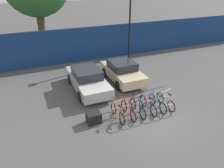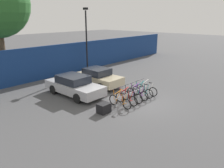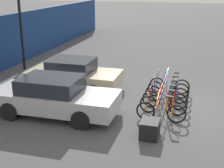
% 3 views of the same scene
% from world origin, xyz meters
% --- Properties ---
extents(ground_plane, '(120.00, 120.00, 0.00)m').
position_xyz_m(ground_plane, '(0.00, 0.00, 0.00)').
color(ground_plane, '#4C4C4F').
extents(hoarding_wall, '(36.00, 0.16, 2.86)m').
position_xyz_m(hoarding_wall, '(0.00, 9.50, 1.43)').
color(hoarding_wall, navy).
rests_on(hoarding_wall, ground).
extents(bike_rack, '(3.48, 0.04, 0.57)m').
position_xyz_m(bike_rack, '(-0.07, 0.68, 0.48)').
color(bike_rack, gray).
rests_on(bike_rack, ground).
extents(bicycle_orange, '(0.68, 1.71, 1.05)m').
position_xyz_m(bicycle_orange, '(-1.53, 0.53, 0.38)').
color(bicycle_orange, black).
rests_on(bicycle_orange, ground).
extents(bicycle_red, '(0.68, 1.71, 1.05)m').
position_xyz_m(bicycle_red, '(-0.91, 0.53, 0.38)').
color(bicycle_red, black).
rests_on(bicycle_red, ground).
extents(bicycle_black, '(0.68, 1.71, 1.05)m').
position_xyz_m(bicycle_black, '(-0.36, 0.53, 0.38)').
color(bicycle_black, black).
rests_on(bicycle_black, ground).
extents(bicycle_purple, '(0.68, 1.71, 1.05)m').
position_xyz_m(bicycle_purple, '(0.29, 0.53, 0.38)').
color(bicycle_purple, black).
rests_on(bicycle_purple, ground).
extents(bicycle_teal, '(0.68, 1.71, 1.05)m').
position_xyz_m(bicycle_teal, '(0.87, 0.53, 0.38)').
color(bicycle_teal, black).
rests_on(bicycle_teal, ground).
extents(bicycle_white, '(0.68, 1.71, 1.05)m').
position_xyz_m(bicycle_white, '(1.40, 0.53, 0.38)').
color(bicycle_white, black).
rests_on(bicycle_white, ground).
extents(car_silver, '(1.91, 4.52, 1.40)m').
position_xyz_m(car_silver, '(-1.96, 4.28, 0.69)').
color(car_silver, '#B7B7BC').
rests_on(car_silver, ground).
extents(car_beige, '(1.91, 4.00, 1.40)m').
position_xyz_m(car_beige, '(0.66, 4.59, 0.69)').
color(car_beige, '#C1B28E').
rests_on(car_beige, ground).
extents(lamp_post, '(0.24, 0.44, 6.05)m').
position_xyz_m(lamp_post, '(3.13, 8.50, 3.38)').
color(lamp_post, black).
rests_on(lamp_post, ground).
extents(cargo_crate, '(0.70, 0.56, 0.55)m').
position_xyz_m(cargo_crate, '(-2.76, 0.71, 0.28)').
color(cargo_crate, black).
rests_on(cargo_crate, ground).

